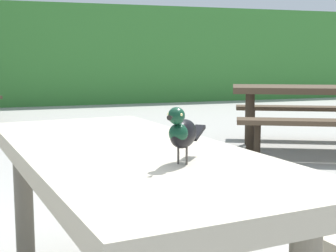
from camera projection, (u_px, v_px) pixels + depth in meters
name	position (u px, v px, depth m)	size (l,w,h in m)	color
hedge_wall	(28.00, 55.00, 11.64)	(28.00, 2.33, 2.25)	#387A33
picnic_table_foreground	(125.00, 194.00, 1.87)	(1.88, 1.90, 0.74)	#B2A893
bird_grackle	(182.00, 132.00, 1.52)	(0.21, 0.23, 0.18)	black
picnic_table_mid_left	(311.00, 102.00, 5.67)	(2.28, 2.26, 0.74)	#473828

